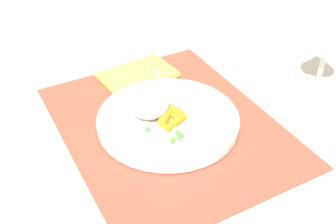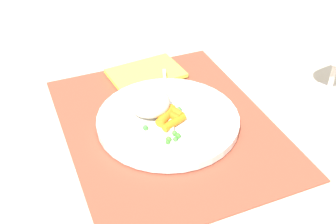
{
  "view_description": "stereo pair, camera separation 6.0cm",
  "coord_description": "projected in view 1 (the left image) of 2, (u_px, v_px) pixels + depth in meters",
  "views": [
    {
      "loc": [
        0.51,
        -0.27,
        0.47
      ],
      "look_at": [
        0.0,
        0.0,
        0.03
      ],
      "focal_mm": 45.42,
      "sensor_mm": 36.0,
      "label": 1
    },
    {
      "loc": [
        0.53,
        -0.22,
        0.47
      ],
      "look_at": [
        0.0,
        0.0,
        0.03
      ],
      "focal_mm": 45.42,
      "sensor_mm": 36.0,
      "label": 2
    }
  ],
  "objects": [
    {
      "name": "placemat",
      "position": [
        168.0,
        125.0,
        0.74
      ],
      "size": [
        0.43,
        0.35,
        0.01
      ],
      "primitive_type": "cube",
      "color": "#9E4733",
      "rests_on": "ground_plane"
    },
    {
      "name": "carrot_portion",
      "position": [
        170.0,
        115.0,
        0.72
      ],
      "size": [
        0.07,
        0.05,
        0.02
      ],
      "color": "orange",
      "rests_on": "plate"
    },
    {
      "name": "pea_scatter",
      "position": [
        170.0,
        124.0,
        0.71
      ],
      "size": [
        0.09,
        0.08,
        0.01
      ],
      "color": "#56AB35",
      "rests_on": "plate"
    },
    {
      "name": "napkin",
      "position": [
        138.0,
        75.0,
        0.86
      ],
      "size": [
        0.11,
        0.15,
        0.01
      ],
      "primitive_type": "cube",
      "rotation": [
        0.0,
        0.0,
        0.1
      ],
      "color": "#EAE54C",
      "rests_on": "placemat"
    },
    {
      "name": "fork",
      "position": [
        165.0,
        104.0,
        0.75
      ],
      "size": [
        0.18,
        0.07,
        0.01
      ],
      "color": "#BABABA",
      "rests_on": "plate"
    },
    {
      "name": "wine_glass",
      "position": [
        330.0,
        33.0,
        0.78
      ],
      "size": [
        0.07,
        0.07,
        0.16
      ],
      "color": "silver",
      "rests_on": "ground_plane"
    },
    {
      "name": "rice_mound",
      "position": [
        147.0,
        102.0,
        0.73
      ],
      "size": [
        0.08,
        0.07,
        0.04
      ],
      "primitive_type": "ellipsoid",
      "color": "beige",
      "rests_on": "plate"
    },
    {
      "name": "ground_plane",
      "position": [
        168.0,
        126.0,
        0.74
      ],
      "size": [
        2.4,
        2.4,
        0.0
      ],
      "primitive_type": "plane",
      "color": "beige"
    },
    {
      "name": "plate",
      "position": [
        168.0,
        120.0,
        0.73
      ],
      "size": [
        0.25,
        0.25,
        0.01
      ],
      "primitive_type": "cylinder",
      "color": "white",
      "rests_on": "placemat"
    }
  ]
}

